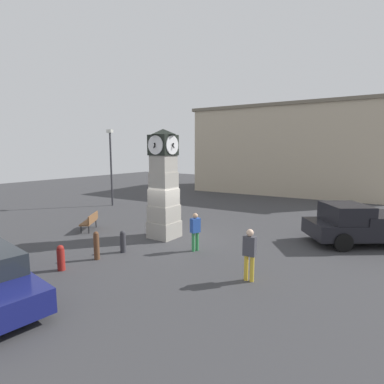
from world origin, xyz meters
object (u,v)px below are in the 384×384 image
(clock_tower, at_px, (164,188))
(pedestrian_by_cars, at_px, (249,251))
(pedestrian_near_bench, at_px, (195,229))
(street_lamp_near_road, at_px, (111,162))
(bollard_near_tower, at_px, (61,258))
(bollard_mid_row, at_px, (96,245))
(bollard_far_row, at_px, (123,241))
(bench, at_px, (90,221))
(pickup_truck, at_px, (362,224))

(clock_tower, relative_size, pedestrian_by_cars, 3.01)
(pedestrian_near_bench, bearing_deg, street_lamp_near_road, 155.53)
(bollard_near_tower, distance_m, pedestrian_by_cars, 6.64)
(bollard_mid_row, bearing_deg, pedestrian_near_bench, 49.27)
(bollard_far_row, bearing_deg, bollard_near_tower, -98.20)
(clock_tower, height_order, bollard_mid_row, clock_tower)
(bollard_near_tower, relative_size, bollard_far_row, 0.99)
(bollard_near_tower, bearing_deg, pedestrian_by_cars, 27.07)
(street_lamp_near_road, bearing_deg, bollard_far_row, -38.29)
(bench, bearing_deg, pedestrian_near_bench, 3.99)
(pickup_truck, xyz_separation_m, street_lamp_near_road, (-17.00, -0.03, 2.46))
(bollard_mid_row, distance_m, bench, 4.67)
(clock_tower, distance_m, bench, 4.71)
(bollard_mid_row, distance_m, pickup_truck, 11.71)
(clock_tower, bearing_deg, bench, -162.86)
(pedestrian_near_bench, bearing_deg, pedestrian_by_cars, -25.00)
(bollard_far_row, bearing_deg, bench, 160.88)
(bollard_near_tower, bearing_deg, bench, 132.90)
(pedestrian_by_cars, bearing_deg, pickup_truck, 68.45)
(bollard_mid_row, xyz_separation_m, bollard_far_row, (0.22, 1.17, -0.10))
(bench, bearing_deg, bollard_far_row, -19.12)
(bollard_mid_row, xyz_separation_m, pedestrian_by_cars, (5.73, 1.59, 0.43))
(clock_tower, relative_size, pickup_truck, 1.02)
(bench, xyz_separation_m, pedestrian_by_cars, (9.62, -1.00, 0.48))
(bollard_near_tower, xyz_separation_m, street_lamp_near_road, (-8.50, 9.59, 2.92))
(pickup_truck, bearing_deg, pedestrian_by_cars, -111.55)
(pickup_truck, distance_m, street_lamp_near_road, 17.18)
(bollard_mid_row, height_order, bench, bollard_mid_row)
(pickup_truck, height_order, pedestrian_by_cars, pickup_truck)
(clock_tower, bearing_deg, bollard_mid_row, -93.28)
(bollard_near_tower, height_order, bollard_mid_row, bollard_mid_row)
(bollard_far_row, relative_size, pedestrian_near_bench, 0.57)
(bollard_near_tower, bearing_deg, street_lamp_near_road, 131.54)
(bench, height_order, street_lamp_near_road, street_lamp_near_road)
(pedestrian_near_bench, bearing_deg, bollard_near_tower, -121.88)
(pedestrian_near_bench, bearing_deg, bench, -176.01)
(pickup_truck, distance_m, pedestrian_near_bench, 7.71)
(clock_tower, xyz_separation_m, pedestrian_near_bench, (2.40, -0.81, -1.53))
(clock_tower, bearing_deg, pickup_truck, 28.16)
(bollard_near_tower, relative_size, pedestrian_by_cars, 0.53)
(clock_tower, xyz_separation_m, bollard_mid_row, (-0.22, -3.86, -1.90))
(clock_tower, distance_m, bollard_far_row, 3.35)
(bollard_far_row, xyz_separation_m, bench, (-4.10, 1.42, 0.05))
(bollard_near_tower, relative_size, pickup_truck, 0.18)
(pickup_truck, xyz_separation_m, bench, (-12.23, -5.61, -0.41))
(pedestrian_near_bench, height_order, street_lamp_near_road, street_lamp_near_road)
(pedestrian_near_bench, relative_size, street_lamp_near_road, 0.28)
(bollard_far_row, relative_size, bench, 0.58)
(bollard_far_row, xyz_separation_m, pedestrian_by_cars, (5.52, 0.42, 0.53))
(bench, bearing_deg, bollard_near_tower, -47.10)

